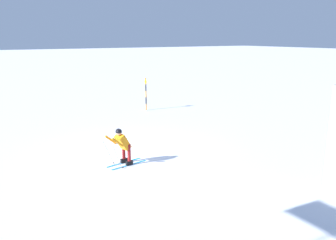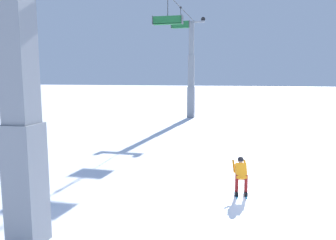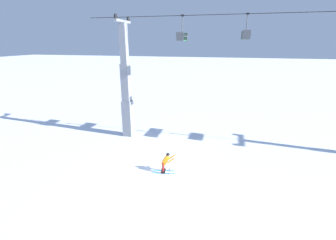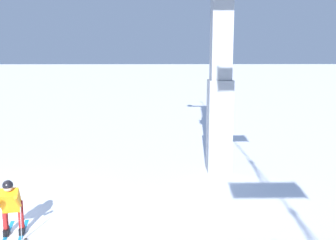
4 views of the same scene
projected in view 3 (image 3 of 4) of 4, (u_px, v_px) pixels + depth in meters
ground_plane at (147, 180)px, 15.39m from camera, size 260.00×260.00×0.00m
skier_carving_main at (166, 161)px, 16.01m from camera, size 1.68×0.85×1.62m
lift_tower_near at (126, 90)px, 21.35m from camera, size 0.87×2.87×10.72m
haul_cable at (308, 12)px, 16.12m from camera, size 33.86×0.05×0.05m
chairlift_seat_nearest at (181, 37)px, 18.71m from camera, size 0.61×1.87×1.94m
chairlift_seat_second at (245, 35)px, 17.54m from camera, size 0.61×1.91×1.84m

